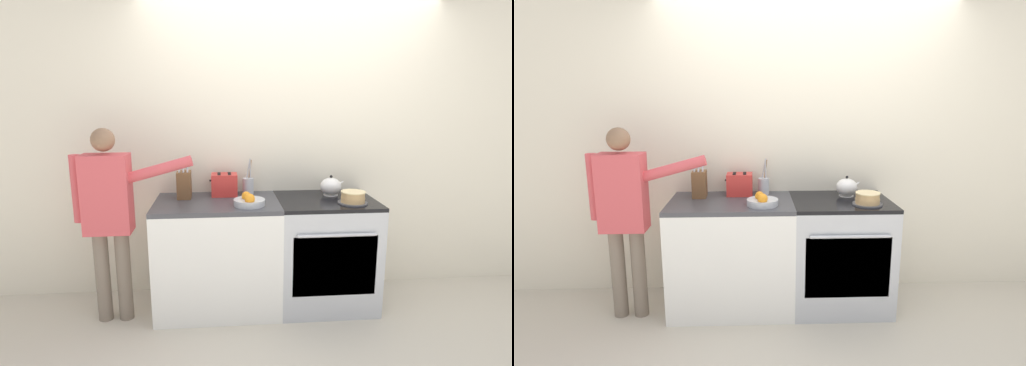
{
  "view_description": "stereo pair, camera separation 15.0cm",
  "coord_description": "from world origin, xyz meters",
  "views": [
    {
      "loc": [
        -0.6,
        -2.75,
        1.7
      ],
      "look_at": [
        -0.33,
        0.3,
        1.05
      ],
      "focal_mm": 28.0,
      "sensor_mm": 36.0,
      "label": 1
    },
    {
      "loc": [
        -0.45,
        -2.76,
        1.7
      ],
      "look_at": [
        -0.33,
        0.3,
        1.05
      ],
      "focal_mm": 28.0,
      "sensor_mm": 36.0,
      "label": 2
    }
  ],
  "objects": [
    {
      "name": "stove_range",
      "position": [
        0.25,
        0.33,
        0.45
      ],
      "size": [
        0.79,
        0.69,
        0.9
      ],
      "color": "#B7BABF",
      "rests_on": "ground_plane"
    },
    {
      "name": "tea_kettle",
      "position": [
        0.32,
        0.46,
        0.97
      ],
      "size": [
        0.21,
        0.17,
        0.17
      ],
      "color": "white",
      "rests_on": "stove_range"
    },
    {
      "name": "knife_block",
      "position": [
        -0.9,
        0.46,
        1.01
      ],
      "size": [
        0.11,
        0.15,
        0.31
      ],
      "color": "brown",
      "rests_on": "counter_cabinet"
    },
    {
      "name": "ground_plane",
      "position": [
        0.0,
        0.0,
        0.0
      ],
      "size": [
        16.0,
        16.0,
        0.0
      ],
      "primitive_type": "plane",
      "color": "beige"
    },
    {
      "name": "toaster",
      "position": [
        -0.58,
        0.52,
        0.99
      ],
      "size": [
        0.23,
        0.16,
        0.19
      ],
      "color": "red",
      "rests_on": "counter_cabinet"
    },
    {
      "name": "counter_cabinet",
      "position": [
        -0.64,
        0.33,
        0.45
      ],
      "size": [
        0.98,
        0.66,
        0.9
      ],
      "color": "white",
      "rests_on": "ground_plane"
    },
    {
      "name": "utensil_crock",
      "position": [
        -0.37,
        0.56,
        0.98
      ],
      "size": [
        0.09,
        0.09,
        0.3
      ],
      "color": "#B7BABF",
      "rests_on": "counter_cabinet"
    },
    {
      "name": "wall_back",
      "position": [
        0.0,
        0.68,
        1.3
      ],
      "size": [
        8.0,
        0.04,
        2.6
      ],
      "color": "silver",
      "rests_on": "ground_plane"
    },
    {
      "name": "person_baker",
      "position": [
        -1.44,
        0.19,
        0.89
      ],
      "size": [
        0.89,
        0.2,
        1.5
      ],
      "rotation": [
        0.0,
        0.0,
        0.05
      ],
      "color": "#7A6B5B",
      "rests_on": "ground_plane"
    },
    {
      "name": "layer_cake",
      "position": [
        0.42,
        0.17,
        0.95
      ],
      "size": [
        0.23,
        0.23,
        0.1
      ],
      "color": "#4C4C51",
      "rests_on": "stove_range"
    },
    {
      "name": "fruit_bowl",
      "position": [
        -0.39,
        0.18,
        0.94
      ],
      "size": [
        0.24,
        0.24,
        0.11
      ],
      "color": "#B7BABF",
      "rests_on": "counter_cabinet"
    }
  ]
}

